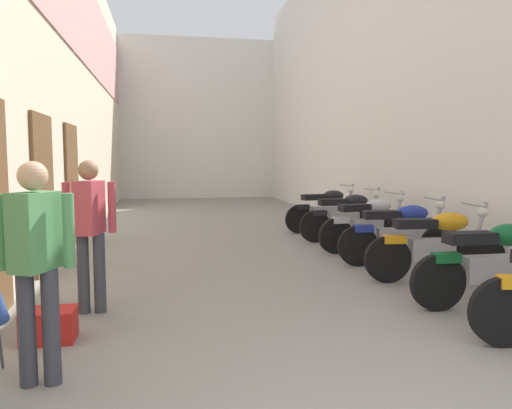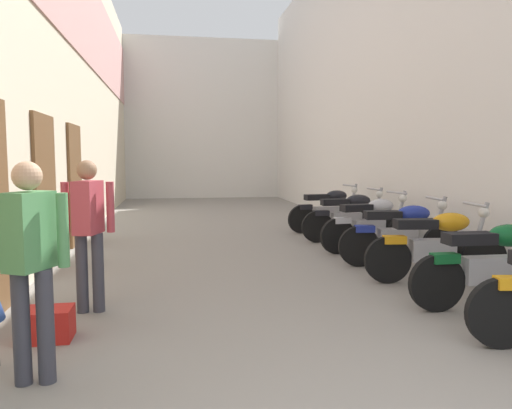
{
  "view_description": "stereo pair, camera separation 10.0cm",
  "coord_description": "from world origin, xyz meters",
  "px_view_note": "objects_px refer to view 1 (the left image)",
  "views": [
    {
      "loc": [
        -1.34,
        -1.71,
        1.59
      ],
      "look_at": [
        -0.14,
        4.72,
        0.98
      ],
      "focal_mm": 34.74,
      "sensor_mm": 36.0,
      "label": 1
    },
    {
      "loc": [
        -1.24,
        -1.73,
        1.59
      ],
      "look_at": [
        -0.14,
        4.72,
        0.98
      ],
      "focal_mm": 34.74,
      "sensor_mm": 36.0,
      "label": 2
    }
  ],
  "objects_px": {
    "plastic_crate": "(49,325)",
    "pedestrian_by_doorway": "(36,256)",
    "motorcycle_fourth": "(400,232)",
    "motorcycle_fifth": "(369,222)",
    "pedestrian_mid_alley": "(90,225)",
    "motorcycle_seventh": "(326,209)",
    "motorcycle_sixth": "(347,215)",
    "motorcycle_third": "(436,243)",
    "motorcycle_second": "(494,261)"
  },
  "relations": [
    {
      "from": "pedestrian_mid_alley",
      "to": "plastic_crate",
      "type": "distance_m",
      "value": 1.12
    },
    {
      "from": "pedestrian_by_doorway",
      "to": "plastic_crate",
      "type": "relative_size",
      "value": 3.57
    },
    {
      "from": "motorcycle_third",
      "to": "pedestrian_mid_alley",
      "type": "height_order",
      "value": "pedestrian_mid_alley"
    },
    {
      "from": "pedestrian_by_doorway",
      "to": "pedestrian_mid_alley",
      "type": "xyz_separation_m",
      "value": [
        0.13,
        1.64,
        0.0
      ]
    },
    {
      "from": "motorcycle_second",
      "to": "motorcycle_fifth",
      "type": "xyz_separation_m",
      "value": [
        -0.0,
        3.24,
        0.0
      ]
    },
    {
      "from": "motorcycle_fourth",
      "to": "motorcycle_seventh",
      "type": "relative_size",
      "value": 1.0
    },
    {
      "from": "motorcycle_fourth",
      "to": "pedestrian_by_doorway",
      "type": "height_order",
      "value": "pedestrian_by_doorway"
    },
    {
      "from": "motorcycle_third",
      "to": "motorcycle_fifth",
      "type": "height_order",
      "value": "same"
    },
    {
      "from": "motorcycle_fifth",
      "to": "pedestrian_by_doorway",
      "type": "xyz_separation_m",
      "value": [
        -4.3,
        -4.28,
        0.42
      ]
    },
    {
      "from": "motorcycle_third",
      "to": "pedestrian_mid_alley",
      "type": "distance_m",
      "value": 4.23
    },
    {
      "from": "pedestrian_by_doorway",
      "to": "motorcycle_fourth",
      "type": "bearing_deg",
      "value": 36.28
    },
    {
      "from": "motorcycle_fourth",
      "to": "motorcycle_fifth",
      "type": "bearing_deg",
      "value": 90.0
    },
    {
      "from": "pedestrian_mid_alley",
      "to": "pedestrian_by_doorway",
      "type": "bearing_deg",
      "value": -94.43
    },
    {
      "from": "motorcycle_second",
      "to": "motorcycle_sixth",
      "type": "height_order",
      "value": "same"
    },
    {
      "from": "motorcycle_fifth",
      "to": "motorcycle_seventh",
      "type": "bearing_deg",
      "value": 90.0
    },
    {
      "from": "motorcycle_sixth",
      "to": "pedestrian_by_doorway",
      "type": "height_order",
      "value": "pedestrian_by_doorway"
    },
    {
      "from": "motorcycle_seventh",
      "to": "pedestrian_by_doorway",
      "type": "distance_m",
      "value": 7.86
    },
    {
      "from": "pedestrian_by_doorway",
      "to": "plastic_crate",
      "type": "distance_m",
      "value": 1.17
    },
    {
      "from": "pedestrian_by_doorway",
      "to": "pedestrian_mid_alley",
      "type": "distance_m",
      "value": 1.64
    },
    {
      "from": "motorcycle_second",
      "to": "pedestrian_by_doorway",
      "type": "height_order",
      "value": "pedestrian_by_doorway"
    },
    {
      "from": "motorcycle_third",
      "to": "pedestrian_mid_alley",
      "type": "bearing_deg",
      "value": -172.74
    },
    {
      "from": "motorcycle_sixth",
      "to": "motorcycle_seventh",
      "type": "xyz_separation_m",
      "value": [
        -0.0,
        1.24,
        0.0
      ]
    },
    {
      "from": "plastic_crate",
      "to": "pedestrian_by_doorway",
      "type": "bearing_deg",
      "value": -81.45
    },
    {
      "from": "motorcycle_second",
      "to": "plastic_crate",
      "type": "height_order",
      "value": "motorcycle_second"
    },
    {
      "from": "motorcycle_third",
      "to": "motorcycle_sixth",
      "type": "height_order",
      "value": "same"
    },
    {
      "from": "motorcycle_seventh",
      "to": "pedestrian_mid_alley",
      "type": "distance_m",
      "value": 6.47
    },
    {
      "from": "motorcycle_third",
      "to": "pedestrian_by_doorway",
      "type": "bearing_deg",
      "value": -153.23
    },
    {
      "from": "motorcycle_sixth",
      "to": "pedestrian_mid_alley",
      "type": "bearing_deg",
      "value": -138.48
    },
    {
      "from": "pedestrian_by_doorway",
      "to": "motorcycle_third",
      "type": "bearing_deg",
      "value": 26.77
    },
    {
      "from": "pedestrian_mid_alley",
      "to": "motorcycle_seventh",
      "type": "bearing_deg",
      "value": 49.77
    },
    {
      "from": "motorcycle_fifth",
      "to": "pedestrian_mid_alley",
      "type": "bearing_deg",
      "value": -147.68
    },
    {
      "from": "motorcycle_fourth",
      "to": "pedestrian_mid_alley",
      "type": "bearing_deg",
      "value": -160.0
    },
    {
      "from": "motorcycle_fourth",
      "to": "motorcycle_fifth",
      "type": "relative_size",
      "value": 1.0
    },
    {
      "from": "motorcycle_fourth",
      "to": "motorcycle_fifth",
      "type": "height_order",
      "value": "same"
    },
    {
      "from": "motorcycle_third",
      "to": "motorcycle_fifth",
      "type": "relative_size",
      "value": 1.0
    },
    {
      "from": "motorcycle_second",
      "to": "pedestrian_by_doorway",
      "type": "bearing_deg",
      "value": -166.44
    },
    {
      "from": "motorcycle_fourth",
      "to": "motorcycle_sixth",
      "type": "bearing_deg",
      "value": 90.0
    },
    {
      "from": "motorcycle_fourth",
      "to": "plastic_crate",
      "type": "height_order",
      "value": "motorcycle_fourth"
    },
    {
      "from": "motorcycle_second",
      "to": "motorcycle_seventh",
      "type": "bearing_deg",
      "value": 90.0
    },
    {
      "from": "motorcycle_sixth",
      "to": "motorcycle_seventh",
      "type": "distance_m",
      "value": 1.24
    },
    {
      "from": "motorcycle_fifth",
      "to": "pedestrian_by_doorway",
      "type": "relative_size",
      "value": 1.17
    },
    {
      "from": "motorcycle_fifth",
      "to": "plastic_crate",
      "type": "relative_size",
      "value": 4.19
    },
    {
      "from": "motorcycle_seventh",
      "to": "plastic_crate",
      "type": "distance_m",
      "value": 7.22
    },
    {
      "from": "motorcycle_sixth",
      "to": "pedestrian_mid_alley",
      "type": "relative_size",
      "value": 1.18
    },
    {
      "from": "motorcycle_seventh",
      "to": "pedestrian_mid_alley",
      "type": "height_order",
      "value": "pedestrian_mid_alley"
    },
    {
      "from": "motorcycle_third",
      "to": "motorcycle_second",
      "type": "bearing_deg",
      "value": -90.0
    },
    {
      "from": "motorcycle_seventh",
      "to": "pedestrian_by_doorway",
      "type": "height_order",
      "value": "pedestrian_by_doorway"
    },
    {
      "from": "motorcycle_seventh",
      "to": "pedestrian_by_doorway",
      "type": "xyz_separation_m",
      "value": [
        -4.3,
        -6.57,
        0.42
      ]
    },
    {
      "from": "motorcycle_third",
      "to": "plastic_crate",
      "type": "height_order",
      "value": "motorcycle_third"
    },
    {
      "from": "motorcycle_third",
      "to": "pedestrian_mid_alley",
      "type": "relative_size",
      "value": 1.18
    }
  ]
}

